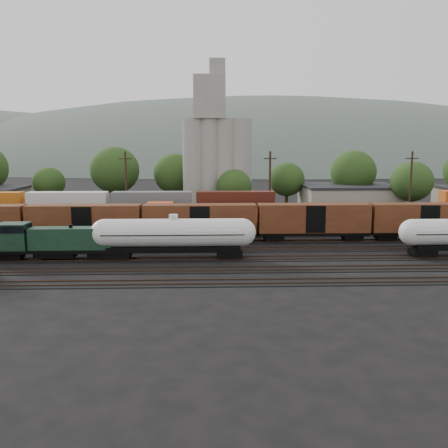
{
  "coord_description": "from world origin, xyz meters",
  "views": [
    {
      "loc": [
        1.31,
        -61.34,
        13.14
      ],
      "look_at": [
        3.58,
        2.0,
        3.0
      ],
      "focal_mm": 40.0,
      "sensor_mm": 36.0,
      "label": 1
    }
  ],
  "objects_px": {
    "green_locomotive": "(47,240)",
    "orange_locomotive": "(193,218)",
    "grain_silo": "(216,154)",
    "tank_car_a": "(174,235)"
  },
  "relations": [
    {
      "from": "orange_locomotive",
      "to": "grain_silo",
      "type": "relative_size",
      "value": 0.64
    },
    {
      "from": "orange_locomotive",
      "to": "grain_silo",
      "type": "height_order",
      "value": "grain_silo"
    },
    {
      "from": "green_locomotive",
      "to": "grain_silo",
      "type": "bearing_deg",
      "value": 63.93
    },
    {
      "from": "tank_car_a",
      "to": "grain_silo",
      "type": "relative_size",
      "value": 0.65
    },
    {
      "from": "green_locomotive",
      "to": "orange_locomotive",
      "type": "distance_m",
      "value": 22.0
    },
    {
      "from": "green_locomotive",
      "to": "grain_silo",
      "type": "relative_size",
      "value": 0.53
    },
    {
      "from": "green_locomotive",
      "to": "orange_locomotive",
      "type": "height_order",
      "value": "orange_locomotive"
    },
    {
      "from": "green_locomotive",
      "to": "grain_silo",
      "type": "distance_m",
      "value": 46.51
    },
    {
      "from": "tank_car_a",
      "to": "orange_locomotive",
      "type": "relative_size",
      "value": 1.02
    },
    {
      "from": "orange_locomotive",
      "to": "green_locomotive",
      "type": "bearing_deg",
      "value": -137.02
    }
  ]
}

